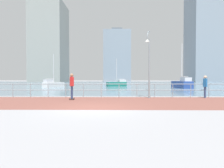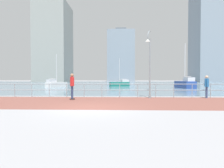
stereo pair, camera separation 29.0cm
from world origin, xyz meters
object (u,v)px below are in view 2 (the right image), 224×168
(bystander, at_px, (207,85))
(skateboarder, at_px, (72,84))
(sailboat_red, at_px, (185,84))
(lamppost, at_px, (149,61))
(sailboat_blue, at_px, (56,84))
(sailboat_teal, at_px, (120,84))

(bystander, bearing_deg, skateboarder, -170.79)
(skateboarder, relative_size, sailboat_red, 0.26)
(lamppost, distance_m, sailboat_blue, 22.42)
(bystander, bearing_deg, sailboat_teal, 105.92)
(lamppost, height_order, bystander, lamppost)
(bystander, bearing_deg, lamppost, -174.72)
(skateboarder, distance_m, bystander, 9.96)
(lamppost, xyz_separation_m, sailboat_red, (8.00, 16.14, -2.11))
(sailboat_blue, bearing_deg, skateboarder, -68.94)
(sailboat_blue, height_order, sailboat_teal, sailboat_blue)
(sailboat_red, bearing_deg, sailboat_teal, 145.90)
(lamppost, bearing_deg, sailboat_blue, 125.42)
(bystander, relative_size, sailboat_teal, 0.32)
(lamppost, bearing_deg, bystander, 5.28)
(bystander, height_order, sailboat_blue, sailboat_blue)
(sailboat_teal, bearing_deg, sailboat_blue, -156.24)
(lamppost, distance_m, sailboat_teal, 23.16)
(lamppost, xyz_separation_m, skateboarder, (-5.47, -1.19, -1.67))
(sailboat_blue, relative_size, sailboat_red, 0.81)
(sailboat_blue, bearing_deg, lamppost, -54.58)
(bystander, distance_m, sailboat_blue, 24.80)
(bystander, height_order, sailboat_red, sailboat_red)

